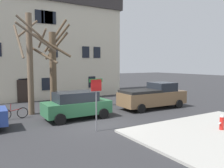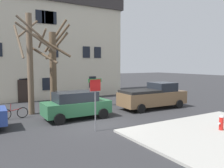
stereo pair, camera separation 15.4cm
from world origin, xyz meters
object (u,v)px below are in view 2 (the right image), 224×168
object	(u,v)px
fire_hydrant	(221,122)
street_sign_pole	(95,95)
bicycle_leaning	(14,113)
building_main	(48,43)
car_green_wagon	(76,105)
tree_bare_near	(30,60)
pickup_truck_brown	(153,96)
tree_bare_mid	(53,66)

from	to	relation	value
fire_hydrant	street_sign_pole	bearing A→B (deg)	147.70
bicycle_leaning	street_sign_pole	bearing A→B (deg)	-57.00
building_main	car_green_wagon	size ratio (longest dim) A/B	3.59
car_green_wagon	bicycle_leaning	world-z (taller)	car_green_wagon
tree_bare_near	car_green_wagon	size ratio (longest dim) A/B	1.64
pickup_truck_brown	fire_hydrant	xyz separation A→B (m)	(-1.22, -6.73, -0.46)
tree_bare_near	street_sign_pole	world-z (taller)	tree_bare_near
pickup_truck_brown	fire_hydrant	distance (m)	6.85
tree_bare_near	street_sign_pole	bearing A→B (deg)	-70.80
car_green_wagon	bicycle_leaning	bearing A→B (deg)	150.46
car_green_wagon	fire_hydrant	xyz separation A→B (m)	(5.37, -6.64, -0.39)
street_sign_pole	tree_bare_mid	bearing A→B (deg)	93.34
building_main	bicycle_leaning	distance (m)	12.26
tree_bare_near	fire_hydrant	world-z (taller)	tree_bare_near
tree_bare_near	car_green_wagon	world-z (taller)	tree_bare_near
tree_bare_near	tree_bare_mid	bearing A→B (deg)	10.13
tree_bare_mid	bicycle_leaning	xyz separation A→B (m)	(-2.96, -1.10, -3.04)
pickup_truck_brown	car_green_wagon	bearing A→B (deg)	-179.26
car_green_wagon	tree_bare_near	bearing A→B (deg)	128.80
pickup_truck_brown	street_sign_pole	distance (m)	7.56
tree_bare_mid	pickup_truck_brown	size ratio (longest dim) A/B	1.25
car_green_wagon	pickup_truck_brown	distance (m)	6.59
bicycle_leaning	tree_bare_near	bearing A→B (deg)	32.20
pickup_truck_brown	fire_hydrant	world-z (taller)	pickup_truck_brown
tree_bare_near	pickup_truck_brown	xyz separation A→B (m)	(8.83, -2.69, -2.86)
building_main	tree_bare_near	distance (m)	9.91
building_main	car_green_wagon	bearing A→B (deg)	-97.24
tree_bare_mid	car_green_wagon	world-z (taller)	tree_bare_mid
tree_bare_mid	pickup_truck_brown	xyz separation A→B (m)	(7.13, -3.00, -2.42)
tree_bare_near	tree_bare_mid	world-z (taller)	tree_bare_near
car_green_wagon	fire_hydrant	distance (m)	8.55
tree_bare_near	building_main	bearing A→B (deg)	67.42
car_green_wagon	street_sign_pole	world-z (taller)	street_sign_pole
bicycle_leaning	tree_bare_mid	bearing A→B (deg)	20.37
tree_bare_mid	street_sign_pole	world-z (taller)	tree_bare_mid
pickup_truck_brown	fire_hydrant	size ratio (longest dim) A/B	7.06
tree_bare_mid	fire_hydrant	xyz separation A→B (m)	(5.91, -9.73, -2.88)
tree_bare_near	car_green_wagon	bearing A→B (deg)	-51.20
tree_bare_mid	building_main	bearing A→B (deg)	76.80
pickup_truck_brown	fire_hydrant	bearing A→B (deg)	-100.27
tree_bare_near	car_green_wagon	xyz separation A→B (m)	(2.24, -2.78, -2.93)
car_green_wagon	fire_hydrant	size ratio (longest dim) A/B	5.40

